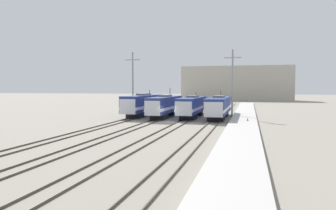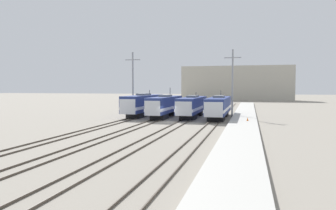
{
  "view_description": "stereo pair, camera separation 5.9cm",
  "coord_description": "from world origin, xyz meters",
  "px_view_note": "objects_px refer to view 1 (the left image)",
  "views": [
    {
      "loc": [
        12.36,
        -49.25,
        5.47
      ],
      "look_at": [
        -0.32,
        1.51,
        2.57
      ],
      "focal_mm": 35.0,
      "sensor_mm": 36.0,
      "label": 1
    },
    {
      "loc": [
        12.42,
        -49.24,
        5.47
      ],
      "look_at": [
        -0.32,
        1.51,
        2.57
      ],
      "focal_mm": 35.0,
      "sensor_mm": 36.0,
      "label": 2
    }
  ],
  "objects_px": {
    "locomotive_center_left": "(165,106)",
    "catenary_tower_right": "(232,82)",
    "locomotive_far_left": "(143,104)",
    "locomotive_center_right": "(192,106)",
    "catenary_tower_left": "(133,82)",
    "locomotive_far_right": "(219,107)",
    "traffic_cone": "(248,119)"
  },
  "relations": [
    {
      "from": "locomotive_center_left",
      "to": "catenary_tower_right",
      "type": "xyz_separation_m",
      "value": [
        11.74,
        3.01,
        4.25
      ]
    },
    {
      "from": "locomotive_far_left",
      "to": "locomotive_center_right",
      "type": "bearing_deg",
      "value": -4.03
    },
    {
      "from": "locomotive_far_left",
      "to": "catenary_tower_left",
      "type": "height_order",
      "value": "catenary_tower_left"
    },
    {
      "from": "locomotive_far_right",
      "to": "catenary_tower_left",
      "type": "xyz_separation_m",
      "value": [
        -16.7,
        2.63,
        4.29
      ]
    },
    {
      "from": "locomotive_far_right",
      "to": "locomotive_center_left",
      "type": "bearing_deg",
      "value": -177.73
    },
    {
      "from": "locomotive_far_right",
      "to": "catenary_tower_right",
      "type": "xyz_separation_m",
      "value": [
        2.19,
        2.63,
        4.29
      ]
    },
    {
      "from": "locomotive_center_left",
      "to": "locomotive_center_right",
      "type": "distance_m",
      "value": 4.93
    },
    {
      "from": "locomotive_center_left",
      "to": "locomotive_far_right",
      "type": "bearing_deg",
      "value": 2.27
    },
    {
      "from": "catenary_tower_right",
      "to": "traffic_cone",
      "type": "height_order",
      "value": "catenary_tower_right"
    },
    {
      "from": "catenary_tower_left",
      "to": "locomotive_center_left",
      "type": "bearing_deg",
      "value": -22.83
    },
    {
      "from": "locomotive_far_right",
      "to": "catenary_tower_left",
      "type": "height_order",
      "value": "catenary_tower_left"
    },
    {
      "from": "locomotive_far_left",
      "to": "traffic_cone",
      "type": "xyz_separation_m",
      "value": [
        19.28,
        -8.55,
        -1.51
      ]
    },
    {
      "from": "locomotive_center_right",
      "to": "locomotive_far_right",
      "type": "distance_m",
      "value": 4.85
    },
    {
      "from": "locomotive_far_left",
      "to": "catenary_tower_right",
      "type": "bearing_deg",
      "value": 3.82
    },
    {
      "from": "catenary_tower_left",
      "to": "catenary_tower_right",
      "type": "relative_size",
      "value": 1.0
    },
    {
      "from": "locomotive_center_left",
      "to": "catenary_tower_right",
      "type": "distance_m",
      "value": 12.84
    },
    {
      "from": "catenary_tower_right",
      "to": "locomotive_center_right",
      "type": "bearing_deg",
      "value": -165.69
    },
    {
      "from": "locomotive_center_left",
      "to": "traffic_cone",
      "type": "relative_size",
      "value": 33.52
    },
    {
      "from": "locomotive_center_left",
      "to": "locomotive_far_right",
      "type": "distance_m",
      "value": 9.56
    },
    {
      "from": "locomotive_center_left",
      "to": "catenary_tower_right",
      "type": "height_order",
      "value": "catenary_tower_right"
    },
    {
      "from": "locomotive_center_right",
      "to": "locomotive_center_left",
      "type": "bearing_deg",
      "value": -165.53
    },
    {
      "from": "locomotive_far_left",
      "to": "catenary_tower_right",
      "type": "distance_m",
      "value": 17.07
    },
    {
      "from": "locomotive_center_right",
      "to": "catenary_tower_right",
      "type": "relative_size",
      "value": 1.41
    },
    {
      "from": "locomotive_far_left",
      "to": "catenary_tower_right",
      "type": "height_order",
      "value": "catenary_tower_right"
    },
    {
      "from": "traffic_cone",
      "to": "locomotive_far_right",
      "type": "bearing_deg",
      "value": 125.17
    },
    {
      "from": "locomotive_far_left",
      "to": "locomotive_center_right",
      "type": "distance_m",
      "value": 9.58
    },
    {
      "from": "locomotive_center_right",
      "to": "traffic_cone",
      "type": "distance_m",
      "value": 12.59
    },
    {
      "from": "locomotive_far_left",
      "to": "locomotive_center_left",
      "type": "height_order",
      "value": "locomotive_center_left"
    },
    {
      "from": "locomotive_far_left",
      "to": "locomotive_far_right",
      "type": "xyz_separation_m",
      "value": [
        14.33,
        -1.53,
        -0.13
      ]
    },
    {
      "from": "catenary_tower_left",
      "to": "catenary_tower_right",
      "type": "distance_m",
      "value": 18.88
    },
    {
      "from": "locomotive_center_right",
      "to": "locomotive_far_right",
      "type": "xyz_separation_m",
      "value": [
        4.78,
        -0.85,
        0.01
      ]
    },
    {
      "from": "locomotive_center_right",
      "to": "locomotive_far_right",
      "type": "height_order",
      "value": "locomotive_far_right"
    }
  ]
}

